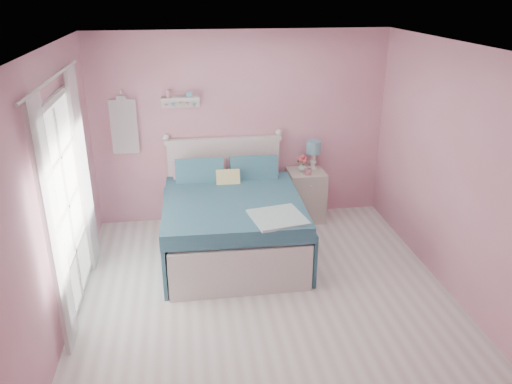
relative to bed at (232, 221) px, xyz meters
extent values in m
plane|color=beige|center=(0.25, -1.22, -0.41)|extent=(4.50, 4.50, 0.00)
plane|color=#C77E89|center=(0.25, 1.03, 0.89)|extent=(4.00, 0.00, 4.00)
plane|color=#C77E89|center=(0.25, -3.47, 0.89)|extent=(4.00, 0.00, 4.00)
plane|color=#C77E89|center=(-1.75, -1.22, 0.89)|extent=(0.00, 4.50, 4.50)
plane|color=#C77E89|center=(2.25, -1.22, 0.89)|extent=(0.00, 4.50, 4.50)
plane|color=white|center=(0.25, -1.22, 2.19)|extent=(4.50, 4.50, 0.00)
cube|color=silver|center=(0.00, -0.03, -0.19)|extent=(1.56, 2.02, 0.43)
cube|color=silver|center=(0.00, -0.03, 0.11)|extent=(1.49, 1.96, 0.16)
cube|color=silver|center=(0.00, 0.97, 0.16)|extent=(1.54, 0.07, 1.13)
cube|color=silver|center=(0.00, 0.97, 0.76)|extent=(1.60, 0.09, 0.06)
cube|color=silver|center=(0.00, -1.02, -0.13)|extent=(1.54, 0.06, 0.56)
cube|color=#316B7C|center=(0.00, -0.18, 0.28)|extent=(1.67, 1.77, 0.18)
cube|color=pink|center=(-0.36, 0.65, 0.39)|extent=(0.69, 0.29, 0.43)
cube|color=pink|center=(0.36, 0.65, 0.39)|extent=(0.69, 0.29, 0.43)
cube|color=#CCBC59|center=(0.00, 0.37, 0.39)|extent=(0.31, 0.23, 0.31)
cube|color=beige|center=(1.13, 0.77, -0.04)|extent=(0.50, 0.47, 0.72)
cube|color=silver|center=(1.13, 0.55, 0.19)|extent=(0.44, 0.02, 0.16)
sphere|color=white|center=(1.13, 0.53, 0.19)|extent=(0.03, 0.03, 0.03)
cylinder|color=white|center=(1.25, 0.89, 0.33)|extent=(0.13, 0.13, 0.02)
cylinder|color=white|center=(1.25, 0.89, 0.44)|extent=(0.06, 0.06, 0.22)
cylinder|color=#6DA7B7|center=(1.25, 0.89, 0.63)|extent=(0.20, 0.20, 0.18)
imported|color=silver|center=(1.07, 0.77, 0.39)|extent=(0.16, 0.16, 0.14)
imported|color=#C08188|center=(1.12, 0.64, 0.36)|extent=(0.14, 0.14, 0.08)
sphere|color=#E14C5C|center=(1.07, 0.77, 0.53)|extent=(0.06, 0.06, 0.06)
sphere|color=#E14C5C|center=(1.11, 0.79, 0.49)|extent=(0.06, 0.06, 0.06)
sphere|color=#E14C5C|center=(1.03, 0.78, 0.50)|extent=(0.06, 0.06, 0.06)
sphere|color=#E14C5C|center=(1.09, 0.74, 0.47)|extent=(0.06, 0.06, 0.06)
sphere|color=#E14C5C|center=(1.04, 0.75, 0.48)|extent=(0.06, 0.06, 0.06)
cube|color=silver|center=(-0.55, 0.95, 1.34)|extent=(0.50, 0.14, 0.04)
cube|color=silver|center=(-0.55, 1.01, 1.27)|extent=(0.50, 0.03, 0.12)
cylinder|color=#D18C99|center=(-0.70, 0.95, 1.41)|extent=(0.06, 0.06, 0.10)
cube|color=#6DA7B7|center=(-0.43, 0.95, 1.39)|extent=(0.08, 0.06, 0.07)
cube|color=white|center=(-1.30, 0.96, 0.99)|extent=(0.34, 0.03, 0.72)
cube|color=silver|center=(-1.72, -0.82, 1.72)|extent=(0.04, 1.32, 0.06)
cube|color=silver|center=(-1.72, -0.82, -0.38)|extent=(0.04, 1.32, 0.06)
cube|color=silver|center=(-1.72, -1.45, 0.64)|extent=(0.04, 0.06, 2.10)
cube|color=silver|center=(-1.72, -0.19, 0.64)|extent=(0.04, 0.06, 2.10)
cube|color=white|center=(-1.72, -0.82, 0.67)|extent=(0.02, 1.20, 2.04)
cube|color=white|center=(-1.67, -1.56, 0.77)|extent=(0.04, 0.40, 2.32)
cube|color=white|center=(-1.67, -0.07, 0.77)|extent=(0.04, 0.40, 2.32)
camera|label=1|loc=(-0.52, -5.56, 2.71)|focal=35.00mm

